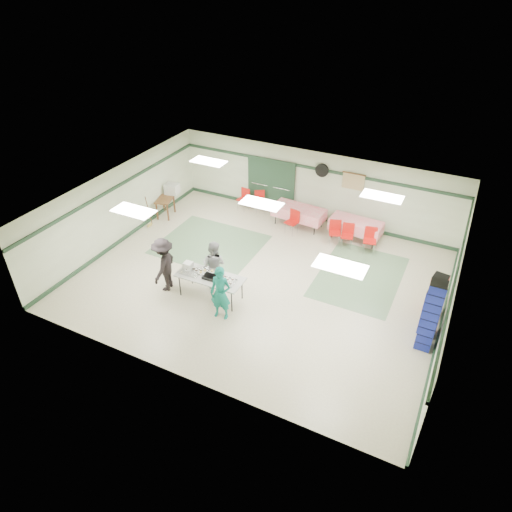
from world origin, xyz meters
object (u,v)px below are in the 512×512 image
at_px(dining_table_b, 299,212).
at_px(volunteer_dark, 164,265).
at_px(volunteer_teal, 221,293).
at_px(volunteer_grey, 214,265).
at_px(chair_a, 348,233).
at_px(chair_c, 370,237).
at_px(dining_table_a, 356,225).
at_px(chair_loose_b, 244,197).
at_px(printer_table, 165,201).
at_px(chair_b, 335,230).
at_px(chair_loose_a, 260,199).
at_px(crate_stack_red, 436,295).
at_px(office_printer, 172,189).
at_px(chair_d, 293,219).
at_px(crate_stack_blue_a, 431,312).
at_px(serving_table, 210,278).
at_px(crate_stack_blue_b, 430,316).

bearing_deg(dining_table_b, volunteer_dark, -107.78).
bearing_deg(volunteer_teal, volunteer_grey, 120.43).
xyz_separation_m(chair_a, chair_c, (0.79, 0.00, 0.03)).
bearing_deg(dining_table_a, volunteer_dark, -125.51).
height_order(chair_loose_b, printer_table, chair_loose_b).
bearing_deg(chair_b, volunteer_dark, -148.55).
relative_size(chair_a, chair_loose_a, 1.01).
bearing_deg(crate_stack_red, dining_table_a, 137.22).
relative_size(chair_loose_b, office_printer, 1.73).
relative_size(chair_d, chair_loose_a, 1.05).
bearing_deg(chair_a, crate_stack_red, -46.62).
bearing_deg(office_printer, volunteer_grey, -50.79).
bearing_deg(chair_b, dining_table_a, 23.29).
height_order(chair_b, crate_stack_red, crate_stack_red).
xyz_separation_m(dining_table_a, chair_loose_a, (-4.03, 0.41, -0.04)).
bearing_deg(volunteer_dark, crate_stack_red, 96.70).
distance_m(dining_table_a, chair_a, 0.58).
xyz_separation_m(chair_loose_a, chair_loose_b, (-0.63, -0.12, 0.01)).
relative_size(dining_table_a, chair_c, 2.05).
bearing_deg(chair_a, chair_c, -10.63).
xyz_separation_m(volunteer_teal, chair_b, (1.60, 5.23, -0.29)).
distance_m(volunteer_grey, crate_stack_blue_a, 6.30).
xyz_separation_m(serving_table, chair_d, (0.72, 4.61, -0.17)).
bearing_deg(volunteer_dark, chair_c, 122.37).
height_order(dining_table_b, printer_table, dining_table_b).
xyz_separation_m(chair_a, crate_stack_blue_b, (3.29, -3.89, 0.52)).
xyz_separation_m(chair_a, crate_stack_red, (3.29, -2.36, 0.11)).
distance_m(volunteer_grey, office_printer, 5.42).
xyz_separation_m(chair_b, crate_stack_blue_b, (3.76, -3.89, 0.51)).
height_order(chair_a, chair_b, chair_b).
bearing_deg(volunteer_grey, chair_loose_b, -76.71).
xyz_separation_m(chair_d, chair_loose_b, (-2.47, 0.85, -0.02)).
xyz_separation_m(volunteer_dark, crate_stack_blue_a, (7.53, 1.58, -0.17)).
bearing_deg(crate_stack_blue_a, chair_a, 135.11).
bearing_deg(serving_table, chair_loose_a, 99.99).
bearing_deg(volunteer_grey, crate_stack_blue_a, -176.77).
bearing_deg(chair_a, chair_loose_a, 155.07).
xyz_separation_m(volunteer_grey, printer_table, (-4.06, 3.06, -0.18)).
height_order(serving_table, volunteer_dark, volunteer_dark).
bearing_deg(crate_stack_blue_b, volunteer_teal, -165.98).
relative_size(dining_table_a, printer_table, 1.94).
distance_m(crate_stack_red, printer_table, 10.38).
xyz_separation_m(volunteer_grey, chair_loose_a, (-0.95, 5.08, -0.29)).
relative_size(volunteer_grey, crate_stack_blue_b, 0.77).
distance_m(volunteer_dark, chair_loose_a, 5.85).
distance_m(volunteer_dark, chair_a, 6.46).
distance_m(chair_loose_b, crate_stack_blue_b, 9.17).
xyz_separation_m(chair_c, crate_stack_blue_b, (2.50, -3.90, 0.49)).
bearing_deg(printer_table, volunteer_teal, -54.89).
xyz_separation_m(serving_table, office_printer, (-4.22, 4.09, 0.22)).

